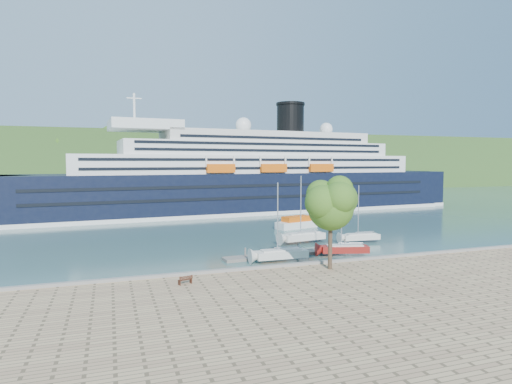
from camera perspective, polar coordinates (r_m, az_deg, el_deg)
name	(u,v)px	position (r m, az deg, el deg)	size (l,w,h in m)	color
ground	(320,272)	(47.80, 8.52, -10.53)	(400.00, 400.00, 0.00)	#2E5351
far_hillside	(162,162)	(187.23, -12.42, 3.92)	(400.00, 50.00, 24.00)	#304E1F
quay_coping	(321,262)	(47.35, 8.65, -9.24)	(220.00, 0.50, 0.30)	slate
cruise_ship	(243,156)	(102.09, -1.68, 4.78)	(118.93, 17.32, 26.71)	black
park_bench	(185,279)	(39.71, -9.44, -11.42)	(1.35, 0.55, 0.87)	#462014
promenade_tree	(330,219)	(44.25, 9.90, -3.57)	(6.25, 6.25, 10.35)	#2D5717
floating_pontoon	(285,254)	(55.40, 3.90, -8.28)	(16.51, 2.02, 0.37)	slate
sailboat_white_near	(281,224)	(51.21, 3.42, -4.31)	(7.06, 1.96, 9.12)	silver
sailboat_red	(345,223)	(55.57, 11.80, -4.02)	(6.64, 1.84, 8.57)	maroon
sailboat_white_far	(361,215)	(65.41, 13.82, -3.04)	(6.30, 1.75, 8.14)	silver
tender_launch	(296,222)	(78.07, 5.40, -4.01)	(7.93, 2.71, 2.19)	#E25A0D
sailboat_extra	(304,211)	(63.25, 6.38, -2.56)	(7.37, 2.05, 9.52)	silver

